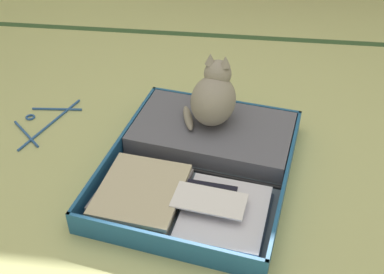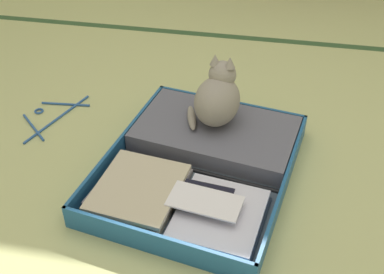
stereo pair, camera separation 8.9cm
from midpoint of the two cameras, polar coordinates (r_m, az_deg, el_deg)
The scene contains 5 objects.
ground_plane at distance 1.79m, azimuth 2.25°, elevation -4.74°, with size 10.00×10.00×0.00m, color tan.
tatami_border at distance 2.76m, azimuth 4.47°, elevation 11.70°, with size 4.80×0.05×0.00m.
open_suitcase at distance 1.81m, azimuth -0.44°, elevation -2.53°, with size 0.77×0.89×0.09m.
black_cat at distance 1.86m, azimuth 1.22°, elevation 4.72°, with size 0.24×0.24×0.27m.
clothes_hanger at distance 2.16m, azimuth -18.22°, elevation 1.72°, with size 0.26×0.38×0.01m.
Camera 1 is at (0.05, -1.33, 1.21)m, focal length 45.24 mm.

